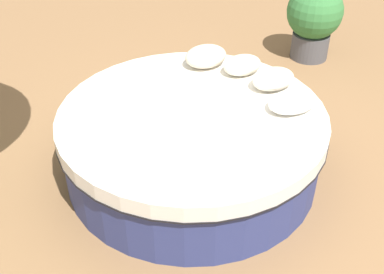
% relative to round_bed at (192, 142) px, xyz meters
% --- Properties ---
extents(ground_plane, '(16.00, 16.00, 0.00)m').
position_rel_round_bed_xyz_m(ground_plane, '(0.00, 0.00, -0.35)').
color(ground_plane, olive).
extents(round_bed, '(2.51, 2.51, 0.69)m').
position_rel_round_bed_xyz_m(round_bed, '(0.00, 0.00, 0.00)').
color(round_bed, navy).
rests_on(round_bed, ground_plane).
extents(throw_pillow_0, '(0.51, 0.36, 0.14)m').
position_rel_round_bed_xyz_m(throw_pillow_0, '(-0.84, 0.41, 0.41)').
color(throw_pillow_0, white).
rests_on(throw_pillow_0, round_bed).
extents(throw_pillow_1, '(0.45, 0.33, 0.19)m').
position_rel_round_bed_xyz_m(throw_pillow_1, '(-0.92, 0.01, 0.43)').
color(throw_pillow_1, silver).
rests_on(throw_pillow_1, round_bed).
extents(throw_pillow_2, '(0.42, 0.31, 0.19)m').
position_rel_round_bed_xyz_m(throw_pillow_2, '(-0.84, -0.38, 0.43)').
color(throw_pillow_2, beige).
rests_on(throw_pillow_2, round_bed).
extents(throw_pillow_3, '(0.46, 0.36, 0.22)m').
position_rel_round_bed_xyz_m(throw_pillow_3, '(-0.60, -0.72, 0.45)').
color(throw_pillow_3, beige).
rests_on(throw_pillow_3, round_bed).
extents(planter, '(0.75, 0.75, 1.05)m').
position_rel_round_bed_xyz_m(planter, '(-2.70, -1.30, 0.23)').
color(planter, '#4C4C51').
rests_on(planter, ground_plane).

